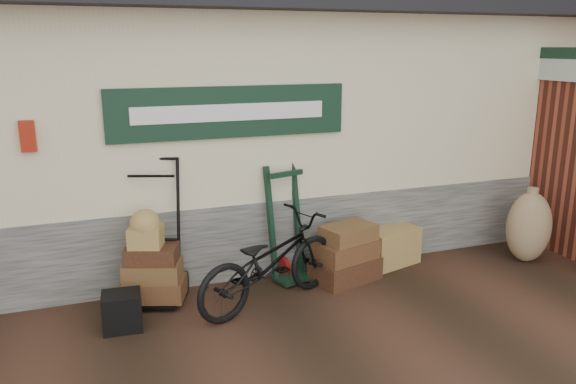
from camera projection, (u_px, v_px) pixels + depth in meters
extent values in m
plane|color=black|center=(288.00, 313.00, 5.71)|extent=(80.00, 80.00, 0.00)
cube|color=#4C4C47|center=(222.00, 202.00, 8.09)|extent=(14.00, 3.54, 0.90)
cube|color=beige|center=(219.00, 97.00, 7.72)|extent=(14.00, 3.50, 2.10)
cube|color=black|center=(219.00, 9.00, 7.29)|extent=(14.40, 4.10, 0.20)
cube|color=black|center=(230.00, 112.00, 6.00)|extent=(2.60, 0.06, 0.55)
cube|color=white|center=(231.00, 112.00, 5.97)|extent=(2.10, 0.01, 0.18)
cube|color=#981C0A|center=(28.00, 136.00, 5.37)|extent=(0.14, 0.10, 0.30)
cube|color=maroon|center=(566.00, 142.00, 8.04)|extent=(1.60, 4.50, 2.60)
cube|color=olive|center=(388.00, 246.00, 6.97)|extent=(0.81, 0.64, 0.46)
cube|color=black|center=(122.00, 311.00, 5.36)|extent=(0.39, 0.34, 0.36)
imported|color=black|center=(270.00, 257.00, 5.78)|extent=(1.28, 1.93, 1.06)
ellipsoid|color=olive|center=(529.00, 227.00, 6.99)|extent=(0.64, 0.56, 0.90)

